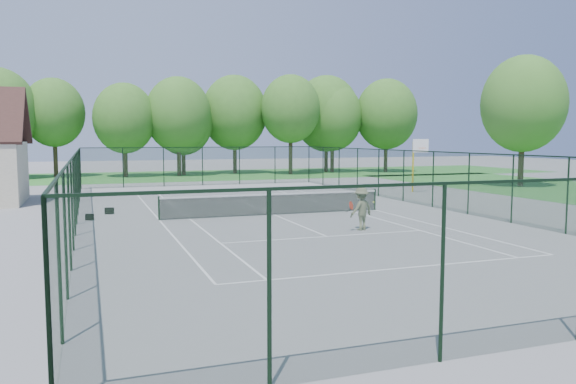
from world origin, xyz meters
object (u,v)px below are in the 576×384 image
object	(u,v)px
basketball_goal	(417,155)
sports_bag_a	(90,217)
tennis_player	(361,209)
tennis_net	(274,203)

from	to	relation	value
basketball_goal	sports_bag_a	world-z (taller)	basketball_goal
basketball_goal	sports_bag_a	xyz separation A→B (m)	(-21.15, -6.19, -2.43)
sports_bag_a	tennis_player	size ratio (longest dim) A/B	0.20
sports_bag_a	tennis_net	bearing A→B (deg)	4.12
tennis_net	basketball_goal	distance (m)	14.80
basketball_goal	tennis_player	world-z (taller)	basketball_goal
basketball_goal	tennis_net	bearing A→B (deg)	-149.90
tennis_net	sports_bag_a	xyz separation A→B (m)	(-8.47, 1.17, -0.43)
tennis_net	sports_bag_a	bearing A→B (deg)	172.16
basketball_goal	sports_bag_a	size ratio (longest dim) A/B	10.35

